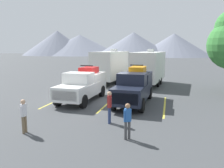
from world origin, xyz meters
TOP-DOWN VIEW (x-y plane):
  - ground_plane at (0.00, 0.00)m, footprint 240.00×240.00m
  - pickup_truck_a at (-2.06, -0.03)m, footprint 2.31×5.43m
  - pickup_truck_b at (1.77, 0.03)m, footprint 2.24×5.76m
  - lot_stripe_a at (-3.90, -0.36)m, footprint 0.12×5.50m
  - lot_stripe_b at (0.00, -0.36)m, footprint 0.12×5.50m
  - lot_stripe_c at (3.90, -0.36)m, footprint 0.12×5.50m
  - camper_trailer_a at (-2.20, 8.76)m, footprint 3.06×7.63m
  - camper_trailer_b at (2.01, 8.16)m, footprint 3.25×7.71m
  - person_a at (2.47, -6.38)m, footprint 0.31×0.28m
  - person_b at (-2.24, -6.83)m, footprint 0.22×0.35m
  - person_c at (1.19, -4.56)m, footprint 0.23×0.37m
  - mountain_ridge at (-2.88, 93.82)m, footprint 141.87×51.33m

SIDE VIEW (x-z plane):
  - ground_plane at x=0.00m, z-range 0.00..0.00m
  - lot_stripe_a at x=-3.90m, z-range 0.00..0.01m
  - lot_stripe_b at x=0.00m, z-range 0.00..0.01m
  - lot_stripe_c at x=3.90m, z-range 0.00..0.01m
  - person_a at x=2.47m, z-range 0.12..1.70m
  - person_b at x=-2.24m, z-range 0.12..1.70m
  - person_c at x=1.19m, z-range 0.13..1.82m
  - pickup_truck_a at x=-2.06m, z-range -0.10..2.46m
  - pickup_truck_b at x=1.77m, z-range -0.11..2.56m
  - camper_trailer_b at x=2.01m, z-range 0.10..3.83m
  - camper_trailer_a at x=-2.20m, z-range 0.10..3.86m
  - mountain_ridge at x=-2.88m, z-range -1.02..13.07m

